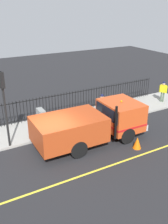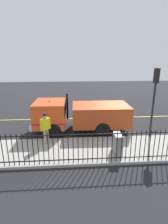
# 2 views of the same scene
# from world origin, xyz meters

# --- Properties ---
(ground_plane) EXTENTS (55.70, 55.70, 0.00)m
(ground_plane) POSITION_xyz_m (0.00, 0.00, 0.00)
(ground_plane) COLOR #232326
(ground_plane) RESTS_ON ground
(sidewalk_slab) EXTENTS (2.93, 25.32, 0.13)m
(sidewalk_slab) POSITION_xyz_m (3.08, 0.00, 0.07)
(sidewalk_slab) COLOR #A3A099
(sidewalk_slab) RESTS_ON ground
(lane_marking) EXTENTS (0.12, 22.79, 0.01)m
(lane_marking) POSITION_xyz_m (-2.47, 0.00, 0.00)
(lane_marking) COLOR yellow
(lane_marking) RESTS_ON ground
(work_truck) EXTENTS (2.63, 6.61, 2.44)m
(work_truck) POSITION_xyz_m (0.11, -2.80, 1.23)
(work_truck) COLOR #D84C1E
(work_truck) RESTS_ON ground
(worker_standing) EXTENTS (0.51, 0.54, 1.83)m
(worker_standing) POSITION_xyz_m (2.20, -4.60, 1.25)
(worker_standing) COLOR yellow
(worker_standing) RESTS_ON sidewalk_slab
(pedestrian_distant) EXTENTS (0.56, 0.42, 1.69)m
(pedestrian_distant) POSITION_xyz_m (2.68, -10.73, 1.17)
(pedestrian_distant) COLOR yellow
(pedestrian_distant) RESTS_ON sidewalk_slab
(iron_fence) EXTENTS (0.04, 21.56, 1.58)m
(iron_fence) POSITION_xyz_m (4.39, -0.00, 0.93)
(iron_fence) COLOR black
(iron_fence) RESTS_ON sidewalk_slab
(traffic_light_near) EXTENTS (0.32, 0.25, 4.22)m
(traffic_light_near) POSITION_xyz_m (1.77, 1.81, 3.12)
(traffic_light_near) COLOR black
(traffic_light_near) RESTS_ON sidewalk_slab
(utility_cabinet) EXTENTS (0.83, 0.39, 1.03)m
(utility_cabinet) POSITION_xyz_m (3.54, -0.75, 0.65)
(utility_cabinet) COLOR gray
(utility_cabinet) RESTS_ON sidewalk_slab
(traffic_cone) EXTENTS (0.48, 0.48, 0.68)m
(traffic_cone) POSITION_xyz_m (-1.79, -4.37, 0.34)
(traffic_cone) COLOR orange
(traffic_cone) RESTS_ON ground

